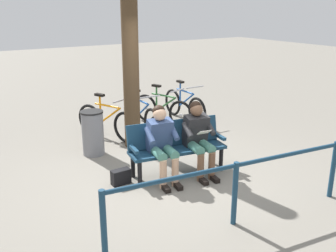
% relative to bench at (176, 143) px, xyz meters
% --- Properties ---
extents(ground_plane, '(40.00, 40.00, 0.00)m').
position_rel_bench_xyz_m(ground_plane, '(0.19, 0.10, -0.51)').
color(ground_plane, slate).
extents(bench, '(1.66, 0.74, 0.87)m').
position_rel_bench_xyz_m(bench, '(0.00, 0.00, 0.00)').
color(bench, navy).
rests_on(bench, ground).
extents(person_reading, '(0.53, 0.81, 1.20)m').
position_rel_bench_xyz_m(person_reading, '(-0.29, 0.22, 0.16)').
color(person_reading, '#262628').
rests_on(person_reading, ground).
extents(person_companion, '(0.53, 0.81, 1.20)m').
position_rel_bench_xyz_m(person_companion, '(0.34, 0.11, 0.16)').
color(person_companion, '#334772').
rests_on(person_companion, ground).
extents(handbag, '(0.30, 0.14, 0.24)m').
position_rel_bench_xyz_m(handbag, '(0.97, -0.08, -0.39)').
color(handbag, black).
rests_on(handbag, ground).
extents(tree_trunk, '(0.31, 0.31, 3.63)m').
position_rel_bench_xyz_m(tree_trunk, '(0.03, -1.49, 1.31)').
color(tree_trunk, '#4C3823').
rests_on(tree_trunk, ground).
extents(litter_bin, '(0.42, 0.42, 0.84)m').
position_rel_bench_xyz_m(litter_bin, '(0.85, -1.49, -0.09)').
color(litter_bin, slate).
rests_on(litter_bin, ground).
extents(bicycle_orange, '(0.48, 1.68, 0.94)m').
position_rel_bench_xyz_m(bicycle_orange, '(-1.85, -2.41, -0.15)').
color(bicycle_orange, black).
rests_on(bicycle_orange, ground).
extents(bicycle_blue, '(0.69, 1.60, 0.94)m').
position_rel_bench_xyz_m(bicycle_blue, '(-1.18, -2.31, -0.15)').
color(bicycle_blue, black).
rests_on(bicycle_blue, ground).
extents(bicycle_black, '(0.48, 1.68, 0.94)m').
position_rel_bench_xyz_m(bicycle_black, '(-0.51, -2.14, -0.15)').
color(bicycle_black, black).
rests_on(bicycle_black, ground).
extents(bicycle_purple, '(0.74, 1.57, 0.94)m').
position_rel_bench_xyz_m(bicycle_purple, '(0.27, -2.16, -0.15)').
color(bicycle_purple, black).
rests_on(bicycle_purple, ground).
extents(railing_fence, '(3.43, 0.49, 0.85)m').
position_rel_bench_xyz_m(railing_fence, '(0.26, 1.72, 0.10)').
color(railing_fence, navy).
rests_on(railing_fence, ground).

